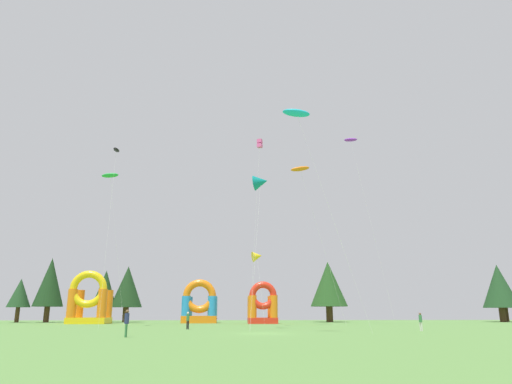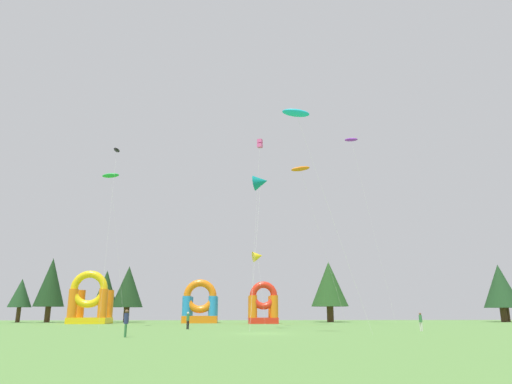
# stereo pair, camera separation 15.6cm
# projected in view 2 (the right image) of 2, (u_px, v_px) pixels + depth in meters

# --- Properties ---
(ground_plane) EXTENTS (120.00, 120.00, 0.00)m
(ground_plane) POSITION_uv_depth(u_px,v_px,m) (262.00, 334.00, 36.00)
(ground_plane) COLOR #5B8C42
(kite_pink_box) EXTENTS (1.64, 3.46, 21.81)m
(kite_pink_box) POSITION_uv_depth(u_px,v_px,m) (260.00, 144.00, 55.69)
(kite_pink_box) COLOR #EA599E
(kite_pink_box) RESTS_ON ground_plane
(kite_green_parafoil) EXTENTS (4.59, 1.03, 20.98)m
(kite_green_parafoil) POSITION_uv_depth(u_px,v_px,m) (111.00, 176.00, 66.00)
(kite_green_parafoil) COLOR green
(kite_green_parafoil) RESTS_ON ground_plane
(kite_purple_parafoil) EXTENTS (5.33, 3.29, 28.16)m
(kite_purple_parafoil) POSITION_uv_depth(u_px,v_px,m) (351.00, 140.00, 72.44)
(kite_purple_parafoil) COLOR purple
(kite_purple_parafoil) RESTS_ON ground_plane
(kite_cyan_parafoil) EXTENTS (6.58, 1.17, 18.65)m
(kite_cyan_parafoil) POSITION_uv_depth(u_px,v_px,m) (296.00, 113.00, 39.57)
(kite_cyan_parafoil) COLOR #19B7CC
(kite_cyan_parafoil) RESTS_ON ground_plane
(kite_black_parafoil) EXTENTS (1.49, 6.05, 21.18)m
(kite_black_parafoil) POSITION_uv_depth(u_px,v_px,m) (117.00, 150.00, 56.07)
(kite_black_parafoil) COLOR black
(kite_black_parafoil) RESTS_ON ground_plane
(kite_yellow_delta) EXTENTS (1.86, 5.01, 10.37)m
(kite_yellow_delta) POSITION_uv_depth(u_px,v_px,m) (258.00, 256.00, 67.49)
(kite_yellow_delta) COLOR yellow
(kite_yellow_delta) RESTS_ON ground_plane
(kite_teal_delta) EXTENTS (2.28, 5.85, 15.49)m
(kite_teal_delta) POSITION_uv_depth(u_px,v_px,m) (261.00, 182.00, 47.68)
(kite_teal_delta) COLOR #0C7F7A
(kite_teal_delta) RESTS_ON ground_plane
(kite_orange_parafoil) EXTENTS (6.76, 1.35, 20.51)m
(kite_orange_parafoil) POSITION_uv_depth(u_px,v_px,m) (300.00, 169.00, 61.10)
(kite_orange_parafoil) COLOR orange
(kite_orange_parafoil) RESTS_ON ground_plane
(person_left_edge) EXTENTS (0.38, 0.38, 1.58)m
(person_left_edge) POSITION_uv_depth(u_px,v_px,m) (421.00, 320.00, 40.85)
(person_left_edge) COLOR silver
(person_left_edge) RESTS_ON ground_plane
(person_midfield) EXTENTS (0.31, 0.31, 1.79)m
(person_midfield) POSITION_uv_depth(u_px,v_px,m) (126.00, 321.00, 31.16)
(person_midfield) COLOR #33723F
(person_midfield) RESTS_ON ground_plane
(person_far_side) EXTENTS (0.40, 0.40, 1.64)m
(person_far_side) POSITION_uv_depth(u_px,v_px,m) (188.00, 319.00, 45.17)
(person_far_side) COLOR black
(person_far_side) RESTS_ON ground_plane
(inflatable_yellow_castle) EXTENTS (4.18, 4.41, 5.90)m
(inflatable_yellow_castle) POSITION_uv_depth(u_px,v_px,m) (263.00, 308.00, 66.91)
(inflatable_yellow_castle) COLOR red
(inflatable_yellow_castle) RESTS_ON ground_plane
(inflatable_orange_dome) EXTENTS (5.45, 4.57, 7.36)m
(inflatable_orange_dome) POSITION_uv_depth(u_px,v_px,m) (90.00, 303.00, 65.91)
(inflatable_orange_dome) COLOR yellow
(inflatable_orange_dome) RESTS_ON ground_plane
(inflatable_red_slide) EXTENTS (5.23, 4.78, 6.41)m
(inflatable_red_slide) POSITION_uv_depth(u_px,v_px,m) (200.00, 307.00, 70.14)
(inflatable_red_slide) COLOR orange
(inflatable_red_slide) RESTS_ON ground_plane
(tree_row_0) EXTENTS (3.61, 3.61, 6.89)m
(tree_row_0) POSITION_uv_depth(u_px,v_px,m) (21.00, 293.00, 75.07)
(tree_row_0) COLOR #4C331E
(tree_row_0) RESTS_ON ground_plane
(tree_row_1) EXTENTS (4.75, 4.75, 10.29)m
(tree_row_1) POSITION_uv_depth(u_px,v_px,m) (51.00, 282.00, 75.90)
(tree_row_1) COLOR #4C331E
(tree_row_1) RESTS_ON ground_plane
(tree_row_2) EXTENTS (3.77, 3.77, 8.41)m
(tree_row_2) POSITION_uv_depth(u_px,v_px,m) (106.00, 288.00, 77.33)
(tree_row_2) COLOR #4C331E
(tree_row_2) RESTS_ON ground_plane
(tree_row_3) EXTENTS (5.14, 5.14, 9.10)m
(tree_row_3) POSITION_uv_depth(u_px,v_px,m) (128.00, 287.00, 77.36)
(tree_row_3) COLOR #4C331E
(tree_row_3) RESTS_ON ground_plane
(tree_row_4) EXTENTS (6.19, 6.19, 9.92)m
(tree_row_4) POSITION_uv_depth(u_px,v_px,m) (329.00, 284.00, 78.05)
(tree_row_4) COLOR #4C331E
(tree_row_4) RESTS_ON ground_plane
(tree_row_5) EXTENTS (5.84, 5.84, 9.53)m
(tree_row_5) POSITION_uv_depth(u_px,v_px,m) (500.00, 286.00, 78.75)
(tree_row_5) COLOR #4C331E
(tree_row_5) RESTS_ON ground_plane
(tree_row_6) EXTENTS (4.22, 4.22, 8.03)m
(tree_row_6) POSITION_uv_depth(u_px,v_px,m) (504.00, 290.00, 79.22)
(tree_row_6) COLOR #4C331E
(tree_row_6) RESTS_ON ground_plane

